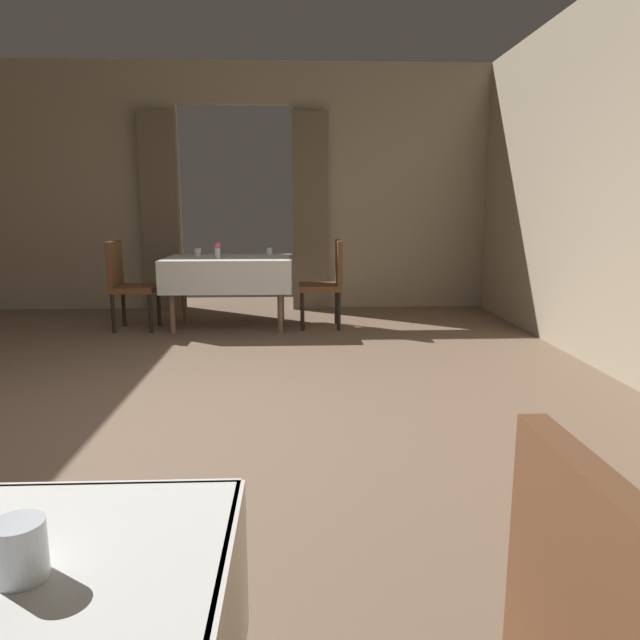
{
  "coord_description": "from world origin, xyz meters",
  "views": [
    {
      "loc": [
        0.73,
        -3.35,
        1.28
      ],
      "look_at": [
        0.9,
        0.65,
        0.5
      ],
      "focal_mm": 32.98,
      "sensor_mm": 36.0,
      "label": 1
    }
  ],
  "objects": [
    {
      "name": "chair_mid_left",
      "position": [
        -1.03,
        2.83,
        0.52
      ],
      "size": [
        0.44,
        0.44,
        0.93
      ],
      "color": "black",
      "rests_on": "ground"
    },
    {
      "name": "glass_mid_c",
      "position": [
        -0.32,
        3.03,
        0.8
      ],
      "size": [
        0.07,
        0.07,
        0.09
      ],
      "primitive_type": "cylinder",
      "color": "silver",
      "rests_on": "dining_table_mid"
    },
    {
      "name": "glass_mid_b",
      "position": [
        0.44,
        3.19,
        0.79
      ],
      "size": [
        0.07,
        0.07,
        0.08
      ],
      "primitive_type": "cylinder",
      "color": "silver",
      "rests_on": "dining_table_mid"
    },
    {
      "name": "flower_vase_mid",
      "position": [
        -0.08,
        2.84,
        0.84
      ],
      "size": [
        0.07,
        0.07,
        0.17
      ],
      "color": "silver",
      "rests_on": "dining_table_mid"
    },
    {
      "name": "glass_near_b",
      "position": [
        0.33,
        -2.57,
        0.79
      ],
      "size": [
        0.08,
        0.08,
        0.09
      ],
      "primitive_type": "cylinder",
      "color": "silver",
      "rests_on": "dining_table_near"
    },
    {
      "name": "ground",
      "position": [
        0.0,
        0.0,
        0.0
      ],
      "size": [
        10.08,
        10.08,
        0.0
      ],
      "primitive_type": "plane",
      "color": "#7A604C"
    },
    {
      "name": "wall_back",
      "position": [
        0.0,
        4.18,
        1.51
      ],
      "size": [
        6.4,
        0.27,
        3.0
      ],
      "color": "tan",
      "rests_on": "ground"
    },
    {
      "name": "dining_table_mid",
      "position": [
        0.02,
        2.93,
        0.64
      ],
      "size": [
        1.34,
        0.91,
        0.75
      ],
      "color": "#7A604C",
      "rests_on": "ground"
    },
    {
      "name": "chair_mid_right",
      "position": [
        1.07,
        2.87,
        0.52
      ],
      "size": [
        0.44,
        0.44,
        0.93
      ],
      "color": "black",
      "rests_on": "ground"
    }
  ]
}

